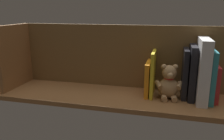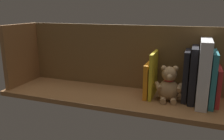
{
  "view_description": "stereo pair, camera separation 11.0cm",
  "coord_description": "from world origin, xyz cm",
  "views": [
    {
      "loc": [
        -26.0,
        103.33,
        40.08
      ],
      "look_at": [
        0.0,
        0.0,
        12.11
      ],
      "focal_mm": 37.43,
      "sensor_mm": 36.0,
      "label": 1
    },
    {
      "loc": [
        -36.52,
        100.09,
        40.08
      ],
      "look_at": [
        0.0,
        0.0,
        12.11
      ],
      "focal_mm": 37.43,
      "sensor_mm": 36.0,
      "label": 2
    }
  ],
  "objects": [
    {
      "name": "teddy_bear",
      "position": [
        -26.39,
        -1.44,
        7.05
      ],
      "size": [
        12.87,
        11.17,
        16.03
      ],
      "rotation": [
        0.0,
        0.0,
        0.15
      ],
      "color": "tan",
      "rests_on": "ground_plane"
    },
    {
      "name": "book_3",
      "position": [
        -33.27,
        -5.49,
        11.28
      ],
      "size": [
        2.22,
        13.35,
        22.57
      ],
      "primitive_type": "cube",
      "color": "black",
      "rests_on": "ground_plane"
    },
    {
      "name": "book_5",
      "position": [
        -16.67,
        -4.49,
        8.01
      ],
      "size": [
        1.96,
        15.35,
        16.03
      ],
      "primitive_type": "cube",
      "color": "orange",
      "rests_on": "ground_plane"
    },
    {
      "name": "book_4",
      "position": [
        -18.86,
        -4.38,
        10.53
      ],
      "size": [
        1.45,
        15.57,
        21.06
      ],
      "primitive_type": "cube",
      "color": "yellow",
      "rests_on": "ground_plane"
    },
    {
      "name": "shelf_back_panel",
      "position": [
        0.0,
        -13.32,
        16.19
      ],
      "size": [
        108.49,
        1.5,
        32.38
      ],
      "primitive_type": "cube",
      "color": "brown",
      "rests_on": "ground_plane"
    },
    {
      "name": "ground_plane",
      "position": [
        0.0,
        0.0,
        -1.1
      ],
      "size": [
        108.49,
        31.13,
        2.2
      ],
      "primitive_type": "cube",
      "color": "brown"
    },
    {
      "name": "book_0",
      "position": [
        -46.59,
        -4.82,
        8.01
      ],
      "size": [
        1.74,
        14.69,
        16.02
      ],
      "primitive_type": "cube",
      "color": "red",
      "rests_on": "ground_plane"
    },
    {
      "name": "book_2",
      "position": [
        -36.25,
        -4.49,
        12.23
      ],
      "size": [
        2.74,
        15.35,
        24.46
      ],
      "primitive_type": "cube",
      "color": "black",
      "rests_on": "ground_plane"
    },
    {
      "name": "book_1",
      "position": [
        -44.18,
        -3.51,
        11.51
      ],
      "size": [
        2.08,
        17.3,
        23.01
      ],
      "primitive_type": "cube",
      "color": "teal",
      "rests_on": "ground_plane"
    },
    {
      "name": "dictionary_thick_white",
      "position": [
        -40.38,
        -2.4,
        13.95
      ],
      "size": [
        4.54,
        19.34,
        27.9
      ],
      "primitive_type": "cube",
      "color": "silver",
      "rests_on": "ground_plane"
    },
    {
      "name": "shelf_side_divider",
      "position": [
        52.25,
        0.0,
        16.19
      ],
      "size": [
        2.4,
        25.13,
        32.38
      ],
      "primitive_type": "cube",
      "color": "brown",
      "rests_on": "ground_plane"
    }
  ]
}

